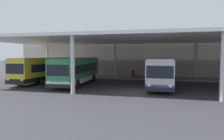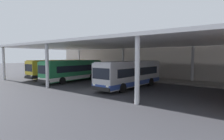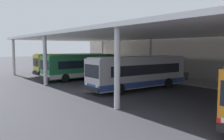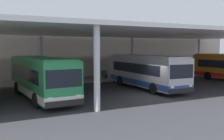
# 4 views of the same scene
# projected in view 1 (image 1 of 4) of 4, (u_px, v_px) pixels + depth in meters

# --- Properties ---
(ground_plane) EXTENTS (200.00, 200.00, 0.00)m
(ground_plane) POSITION_uv_depth(u_px,v_px,m) (144.00, 92.00, 20.18)
(ground_plane) COLOR #333338
(platform_kerb) EXTENTS (42.00, 4.50, 0.18)m
(platform_kerb) POSITION_uv_depth(u_px,v_px,m) (153.00, 78.00, 31.51)
(platform_kerb) COLOR gray
(platform_kerb) RESTS_ON ground
(station_building_facade) EXTENTS (48.00, 1.60, 7.40)m
(station_building_facade) POSITION_uv_depth(u_px,v_px,m) (154.00, 54.00, 34.39)
(station_building_facade) COLOR #ADA399
(station_building_facade) RESTS_ON ground
(canopy_shelter) EXTENTS (40.00, 17.00, 5.55)m
(canopy_shelter) POSITION_uv_depth(u_px,v_px,m) (149.00, 40.00, 25.11)
(canopy_shelter) COLOR silver
(canopy_shelter) RESTS_ON ground
(bus_nearest_bay) EXTENTS (2.97, 10.61, 3.17)m
(bus_nearest_bay) POSITION_uv_depth(u_px,v_px,m) (44.00, 69.00, 27.53)
(bus_nearest_bay) COLOR yellow
(bus_nearest_bay) RESTS_ON ground
(bus_second_bay) EXTENTS (3.19, 10.67, 3.17)m
(bus_second_bay) POSITION_uv_depth(u_px,v_px,m) (77.00, 71.00, 25.37)
(bus_second_bay) COLOR #28844C
(bus_second_bay) RESTS_ON ground
(bus_middle_bay) EXTENTS (2.95, 10.60, 3.17)m
(bus_middle_bay) POSITION_uv_depth(u_px,v_px,m) (163.00, 72.00, 23.21)
(bus_middle_bay) COLOR #B7B7BC
(bus_middle_bay) RESTS_ON ground
(bench_waiting) EXTENTS (1.80, 0.45, 0.92)m
(bench_waiting) POSITION_uv_depth(u_px,v_px,m) (157.00, 74.00, 31.38)
(bench_waiting) COLOR #4C515B
(bench_waiting) RESTS_ON platform_kerb
(trash_bin) EXTENTS (0.52, 0.52, 0.98)m
(trash_bin) POSITION_uv_depth(u_px,v_px,m) (133.00, 74.00, 31.89)
(trash_bin) COLOR maroon
(trash_bin) RESTS_ON platform_kerb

